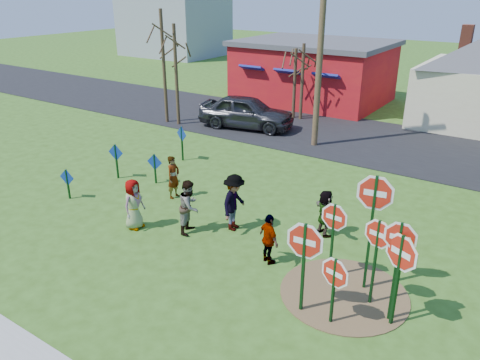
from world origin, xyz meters
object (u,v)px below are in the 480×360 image
Objects in this scene: stop_sign_b at (374,204)px; stop_sign_d at (377,241)px; person_b at (173,177)px; suv at (246,112)px; person_a at (134,204)px; stop_sign_c at (398,249)px; utility_pole at (321,43)px; stop_sign_a at (304,249)px.

stop_sign_d is (0.34, -0.52, -0.65)m from stop_sign_b.
suv reaches higher than person_b.
stop_sign_b is 2.07× the size of person_b.
stop_sign_b is at bearing -87.62° from person_a.
person_a is 2.51m from person_b.
person_a is at bearing -170.07° from person_b.
utility_pole is (-6.96, 10.69, 2.94)m from stop_sign_c.
stop_sign_b is 0.36× the size of utility_pole.
stop_sign_c is 1.11× the size of stop_sign_d.
person_b is at bearing 178.42° from stop_sign_d.
suv is (-10.41, 10.48, -1.46)m from stop_sign_b.
stop_sign_b is 8.04m from person_b.
stop_sign_d is 8.37m from person_b.
stop_sign_a is 0.93× the size of stop_sign_c.
utility_pole reaches higher than suv.
stop_sign_a reaches higher than person_b.
stop_sign_a is 1.50× the size of person_a.
person_a is at bearing 168.41° from stop_sign_a.
utility_pole reaches higher than stop_sign_b.
utility_pole reaches higher than stop_sign_c.
stop_sign_a reaches higher than suv.
suv is at bearing 171.44° from utility_pole.
stop_sign_b is at bearing 135.58° from stop_sign_d.
stop_sign_b is 7.44m from person_a.
suv is 5.88m from utility_pole.
stop_sign_c is 0.68m from stop_sign_d.
person_b is (-8.63, 2.39, -1.08)m from stop_sign_c.
stop_sign_a is 2.05m from stop_sign_b.
utility_pole is (-6.40, 10.34, 3.09)m from stop_sign_d.
suv is (-2.68, 8.95, 0.12)m from person_b.
stop_sign_c is at bearing -52.85° from stop_sign_b.
stop_sign_c is 0.29× the size of utility_pole.
stop_sign_b is 14.84m from suv.
stop_sign_a reaches higher than stop_sign_d.
person_b is (-8.07, 2.05, -0.93)m from stop_sign_d.
stop_sign_b reaches higher than stop_sign_a.
person_a is 0.32× the size of suv.
stop_sign_c is 8.19m from person_a.
stop_sign_b reaches higher than stop_sign_d.
person_b is 9.37m from utility_pole.
person_a is at bearing 178.35° from stop_sign_b.
stop_sign_a is at bearing -128.18° from stop_sign_b.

